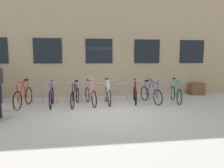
# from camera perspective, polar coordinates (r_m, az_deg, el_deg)

# --- Properties ---
(ground_plane) EXTENTS (42.00, 42.00, 0.00)m
(ground_plane) POSITION_cam_1_polar(r_m,az_deg,el_deg) (7.02, -1.41, -7.95)
(ground_plane) COLOR #B2ADA0
(storefront_building) EXTENTS (28.00, 7.02, 6.32)m
(storefront_building) POSITION_cam_1_polar(r_m,az_deg,el_deg) (13.52, -4.89, 12.65)
(storefront_building) COLOR tan
(storefront_building) RESTS_ON ground
(bike_rack) EXTENTS (6.64, 0.05, 0.78)m
(bike_rack) POSITION_cam_1_polar(r_m,az_deg,el_deg) (8.77, -3.93, -1.77)
(bike_rack) COLOR gray
(bike_rack) RESTS_ON ground
(bicycle_purple) EXTENTS (0.44, 1.69, 1.03)m
(bicycle_purple) POSITION_cam_1_polar(r_m,az_deg,el_deg) (8.20, -16.60, -3.34)
(bicycle_purple) COLOR black
(bicycle_purple) RESTS_ON ground
(bicycle_white) EXTENTS (0.44, 1.62, 1.04)m
(bicycle_white) POSITION_cam_1_polar(r_m,az_deg,el_deg) (8.28, -1.22, -3.04)
(bicycle_white) COLOR black
(bicycle_white) RESTS_ON ground
(bicycle_black) EXTENTS (0.44, 1.74, 0.98)m
(bicycle_black) POSITION_cam_1_polar(r_m,az_deg,el_deg) (8.13, -10.29, -3.37)
(bicycle_black) COLOR black
(bicycle_black) RESTS_ON ground
(bicycle_blue) EXTENTS (0.52, 1.66, 1.07)m
(bicycle_blue) POSITION_cam_1_polar(r_m,az_deg,el_deg) (8.69, 10.80, -2.74)
(bicycle_blue) COLOR black
(bicycle_blue) RESTS_ON ground
(bicycle_red) EXTENTS (0.44, 1.70, 1.05)m
(bicycle_red) POSITION_cam_1_polar(r_m,az_deg,el_deg) (8.46, -23.56, -3.30)
(bicycle_red) COLOR black
(bicycle_red) RESTS_ON ground
(bicycle_pink) EXTENTS (0.52, 1.71, 1.10)m
(bicycle_pink) POSITION_cam_1_polar(r_m,az_deg,el_deg) (8.22, -6.05, -3.11)
(bicycle_pink) COLOR black
(bicycle_pink) RESTS_ON ground
(bicycle_teal) EXTENTS (0.45, 1.60, 1.04)m
(bicycle_teal) POSITION_cam_1_polar(r_m,az_deg,el_deg) (9.04, 17.45, -2.54)
(bicycle_teal) COLOR black
(bicycle_teal) RESTS_ON ground
(bicycle_maroon) EXTENTS (0.47, 1.61, 1.02)m
(bicycle_maroon) POSITION_cam_1_polar(r_m,az_deg,el_deg) (8.59, 6.46, -2.75)
(bicycle_maroon) COLOR black
(bicycle_maroon) RESTS_ON ground
(planter_box) EXTENTS (0.70, 0.44, 0.60)m
(planter_box) POSITION_cam_1_polar(r_m,az_deg,el_deg) (11.29, 22.60, -1.27)
(planter_box) COLOR brown
(planter_box) RESTS_ON ground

